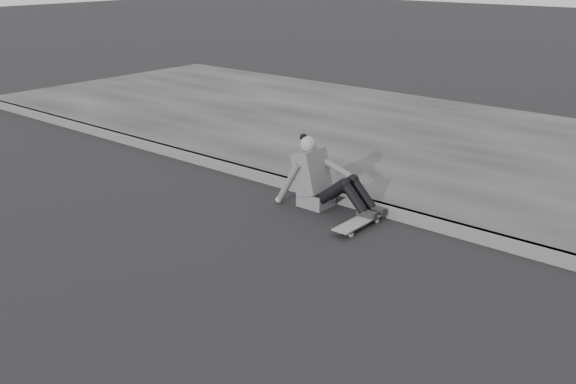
% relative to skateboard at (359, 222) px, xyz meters
% --- Properties ---
extents(curb, '(24.00, 0.16, 0.12)m').
position_rel_skateboard_xyz_m(curb, '(2.19, 0.53, -0.01)').
color(curb, '#555555').
rests_on(curb, ground).
extents(skateboard, '(0.20, 0.78, 0.09)m').
position_rel_skateboard_xyz_m(skateboard, '(0.00, 0.00, 0.00)').
color(skateboard, gray).
rests_on(skateboard, ground).
extents(seated_woman, '(1.38, 0.46, 0.88)m').
position_rel_skateboard_xyz_m(seated_woman, '(-0.73, 0.25, 0.29)').
color(seated_woman, '#545457').
rests_on(seated_woman, ground).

